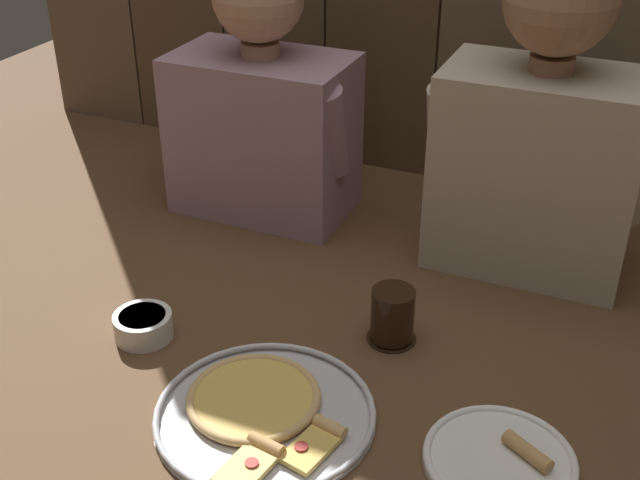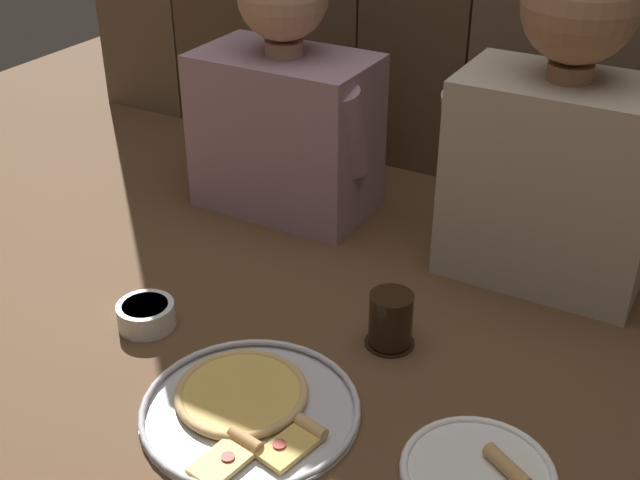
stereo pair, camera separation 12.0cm
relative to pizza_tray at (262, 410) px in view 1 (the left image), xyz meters
name	(u,v)px [view 1 (the left image)]	position (x,y,z in m)	size (l,w,h in m)	color
ground_plane	(293,359)	(-0.01, 0.14, -0.01)	(3.20, 3.20, 0.00)	brown
pizza_tray	(262,410)	(0.00, 0.00, 0.00)	(0.34, 0.34, 0.03)	silver
dinner_plate	(500,460)	(0.36, 0.04, 0.00)	(0.22, 0.22, 0.03)	white
drinking_glass	(392,316)	(0.12, 0.26, 0.04)	(0.09, 0.09, 0.10)	black
dipping_bowl	(143,324)	(-0.28, 0.10, 0.02)	(0.10, 0.10, 0.04)	white
diner_left	(262,98)	(-0.31, 0.62, 0.25)	(0.41, 0.23, 0.57)	gray
diner_right	(543,124)	(0.28, 0.62, 0.28)	(0.41, 0.23, 0.63)	#B2A38E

